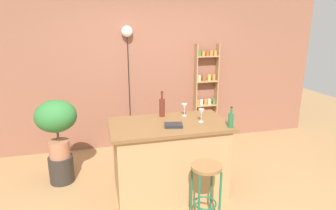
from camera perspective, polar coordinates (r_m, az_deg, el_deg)
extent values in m
plane|color=#A37A4C|center=(3.68, 1.46, -18.93)|extent=(12.00, 12.00, 0.00)
cube|color=#8C5642|center=(4.98, -4.62, 7.70)|extent=(6.40, 0.10, 2.80)
cube|color=tan|center=(3.70, 0.22, -10.68)|extent=(1.33, 0.76, 0.89)
cube|color=brown|center=(3.52, 0.23, -3.89)|extent=(1.45, 0.83, 0.04)
cylinder|color=#196642|center=(3.15, 6.13, -18.68)|extent=(0.02, 0.02, 0.63)
cylinder|color=#196642|center=(3.22, 10.25, -17.91)|extent=(0.02, 0.02, 0.63)
cylinder|color=#196642|center=(3.33, 4.67, -16.50)|extent=(0.02, 0.02, 0.63)
cylinder|color=#196642|center=(3.40, 8.56, -15.85)|extent=(0.02, 0.02, 0.63)
torus|color=#196642|center=(3.33, 7.34, -18.70)|extent=(0.25, 0.25, 0.02)
cylinder|color=olive|center=(3.11, 7.62, -12.02)|extent=(0.33, 0.33, 0.03)
cube|color=#A87F51|center=(5.17, 5.47, 2.17)|extent=(0.02, 0.12, 1.77)
cube|color=#A87F51|center=(5.32, 9.55, 2.40)|extent=(0.02, 0.12, 1.77)
cube|color=#A87F51|center=(5.43, 7.29, -4.54)|extent=(0.38, 0.12, 0.02)
cylinder|color=silver|center=(5.36, 5.90, -4.19)|extent=(0.07, 0.07, 0.08)
cylinder|color=beige|center=(5.40, 6.84, -4.08)|extent=(0.07, 0.07, 0.08)
cylinder|color=#4C7033|center=(5.44, 7.72, -3.96)|extent=(0.07, 0.07, 0.08)
cylinder|color=#4C7033|center=(5.47, 8.78, -3.91)|extent=(0.07, 0.07, 0.08)
cube|color=#A87F51|center=(5.30, 7.45, -0.04)|extent=(0.38, 0.12, 0.02)
cylinder|color=#AD7A38|center=(5.22, 5.95, 0.46)|extent=(0.06, 0.06, 0.10)
cylinder|color=silver|center=(5.25, 6.62, 0.53)|extent=(0.06, 0.06, 0.10)
cylinder|color=#AD7A38|center=(5.29, 7.45, 0.62)|extent=(0.06, 0.06, 0.10)
cylinder|color=beige|center=(5.30, 8.17, 0.64)|extent=(0.06, 0.06, 0.10)
cylinder|color=#4C7033|center=(5.34, 9.10, 0.71)|extent=(0.06, 0.06, 0.10)
cube|color=#A87F51|center=(5.19, 7.63, 4.66)|extent=(0.38, 0.12, 0.02)
cylinder|color=beige|center=(5.12, 6.19, 5.29)|extent=(0.06, 0.06, 0.11)
cylinder|color=#994C23|center=(5.16, 7.12, 5.33)|extent=(0.06, 0.06, 0.11)
cylinder|color=gold|center=(5.20, 8.14, 5.37)|extent=(0.06, 0.06, 0.11)
cylinder|color=#AD7A38|center=(5.23, 9.07, 5.39)|extent=(0.06, 0.06, 0.11)
cube|color=#A87F51|center=(5.13, 7.81, 9.51)|extent=(0.38, 0.12, 0.02)
cylinder|color=#4C7033|center=(5.06, 6.26, 10.09)|extent=(0.07, 0.07, 0.09)
cylinder|color=#AD7A38|center=(5.09, 7.02, 10.10)|extent=(0.07, 0.07, 0.09)
cylinder|color=#994C23|center=(5.12, 7.83, 10.10)|extent=(0.07, 0.07, 0.09)
cylinder|color=#AD7A38|center=(5.16, 8.55, 10.12)|extent=(0.07, 0.07, 0.09)
cylinder|color=#AD7A38|center=(5.19, 9.37, 10.11)|extent=(0.07, 0.07, 0.09)
cylinder|color=#2D2823|center=(4.28, -20.32, -11.80)|extent=(0.33, 0.33, 0.37)
cylinder|color=#A86B4C|center=(4.15, -20.71, -8.13)|extent=(0.27, 0.27, 0.23)
cylinder|color=brown|center=(4.08, -20.97, -5.62)|extent=(0.03, 0.03, 0.16)
ellipsoid|color=#2D7033|center=(4.00, -21.34, -2.06)|extent=(0.53, 0.48, 0.42)
cylinder|color=#5B2319|center=(3.73, -1.18, -0.54)|extent=(0.07, 0.07, 0.23)
cylinder|color=#5B2319|center=(3.69, -1.20, 1.87)|extent=(0.03, 0.03, 0.09)
cylinder|color=black|center=(3.68, -1.20, 2.65)|extent=(0.03, 0.03, 0.01)
cylinder|color=#236638|center=(3.42, 12.33, -2.99)|extent=(0.06, 0.06, 0.17)
cylinder|color=#236638|center=(3.38, 12.44, -1.08)|extent=(0.02, 0.02, 0.07)
cylinder|color=black|center=(3.37, 12.48, -0.44)|extent=(0.03, 0.03, 0.01)
cylinder|color=silver|center=(3.79, 3.24, -2.13)|extent=(0.06, 0.06, 0.00)
cylinder|color=silver|center=(3.77, 3.25, -1.56)|extent=(0.01, 0.01, 0.07)
cone|color=silver|center=(3.75, 3.27, -0.39)|extent=(0.07, 0.07, 0.08)
cylinder|color=silver|center=(3.58, 6.55, -3.30)|extent=(0.06, 0.06, 0.00)
cylinder|color=silver|center=(3.56, 6.57, -2.70)|extent=(0.01, 0.01, 0.07)
cone|color=silver|center=(3.54, 6.61, -1.47)|extent=(0.07, 0.07, 0.08)
cube|color=black|center=(3.39, 1.08, -4.01)|extent=(0.24, 0.19, 0.03)
cylinder|color=black|center=(4.90, -7.69, 2.60)|extent=(0.01, 0.01, 1.98)
sphere|color=white|center=(4.78, -8.13, 14.23)|extent=(0.18, 0.18, 0.18)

